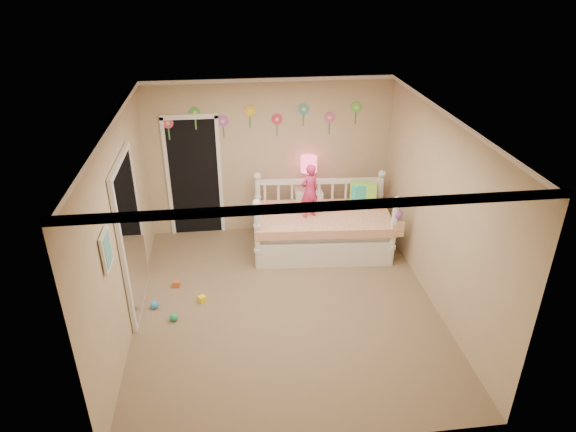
{
  "coord_description": "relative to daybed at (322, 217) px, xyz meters",
  "views": [
    {
      "loc": [
        -0.65,
        -5.59,
        4.25
      ],
      "look_at": [
        0.1,
        0.6,
        1.05
      ],
      "focal_mm": 31.69,
      "sensor_mm": 36.0,
      "label": 1
    }
  ],
  "objects": [
    {
      "name": "floor",
      "position": [
        -0.74,
        -1.4,
        -0.58
      ],
      "size": [
        4.0,
        4.5,
        0.01
      ],
      "primitive_type": "cube",
      "color": "#7F684C",
      "rests_on": "ground"
    },
    {
      "name": "table_lamp",
      "position": [
        -0.12,
        0.67,
        0.57
      ],
      "size": [
        0.27,
        0.27,
        0.59
      ],
      "color": "#E21E7C",
      "rests_on": "nightstand"
    },
    {
      "name": "hanging_bag",
      "position": [
        1.01,
        -0.58,
        0.13
      ],
      "size": [
        0.2,
        0.16,
        0.36
      ],
      "primitive_type": null,
      "color": "beige",
      "rests_on": "daybed"
    },
    {
      "name": "pillow_lime",
      "position": [
        0.7,
        0.2,
        0.26
      ],
      "size": [
        0.45,
        0.28,
        0.4
      ],
      "primitive_type": "cube",
      "rotation": [
        0.0,
        0.0,
        -0.33
      ],
      "color": "#94E345",
      "rests_on": "daybed"
    },
    {
      "name": "child",
      "position": [
        -0.22,
        -0.06,
        0.49
      ],
      "size": [
        0.37,
        0.31,
        0.85
      ],
      "primitive_type": "imported",
      "rotation": [
        0.0,
        0.0,
        3.56
      ],
      "color": "#D02F64",
      "rests_on": "daybed"
    },
    {
      "name": "left_wall",
      "position": [
        -2.74,
        -1.4,
        0.72
      ],
      "size": [
        0.01,
        4.5,
        2.6
      ],
      "primitive_type": "cube",
      "color": "tan",
      "rests_on": "floor"
    },
    {
      "name": "toy_scatter",
      "position": [
        -2.18,
        -1.39,
        -0.53
      ],
      "size": [
        1.1,
        1.46,
        0.11
      ],
      "primitive_type": null,
      "rotation": [
        0.0,
        0.0,
        -0.25
      ],
      "color": "#996666",
      "rests_on": "floor"
    },
    {
      "name": "flower_decals",
      "position": [
        -0.83,
        0.84,
        1.36
      ],
      "size": [
        3.4,
        0.02,
        0.5
      ],
      "primitive_type": null,
      "color": "#B2668C",
      "rests_on": "back_wall"
    },
    {
      "name": "ceiling",
      "position": [
        -0.74,
        -1.4,
        2.02
      ],
      "size": [
        4.0,
        4.5,
        0.01
      ],
      "primitive_type": "cube",
      "color": "white",
      "rests_on": "floor"
    },
    {
      "name": "wall_picture",
      "position": [
        -2.71,
        -2.3,
        0.97
      ],
      "size": [
        0.05,
        0.34,
        0.42
      ],
      "primitive_type": "cube",
      "color": "white",
      "rests_on": "left_wall"
    },
    {
      "name": "closet_doorway",
      "position": [
        -1.99,
        0.84,
        0.45
      ],
      "size": [
        0.9,
        0.04,
        2.07
      ],
      "primitive_type": "cube",
      "color": "black",
      "rests_on": "back_wall"
    },
    {
      "name": "pillow_turquoise",
      "position": [
        0.7,
        0.18,
        0.26
      ],
      "size": [
        0.4,
        0.22,
        0.38
      ],
      "primitive_type": "cube",
      "rotation": [
        0.0,
        0.0,
        0.23
      ],
      "color": "#29D0A0",
      "rests_on": "daybed"
    },
    {
      "name": "daybed",
      "position": [
        0.0,
        0.0,
        0.0
      ],
      "size": [
        2.23,
        1.32,
        1.17
      ],
      "primitive_type": null,
      "rotation": [
        0.0,
        0.0,
        -0.08
      ],
      "color": "white",
      "rests_on": "floor"
    },
    {
      "name": "right_wall",
      "position": [
        1.26,
        -1.4,
        0.72
      ],
      "size": [
        0.01,
        4.5,
        2.6
      ],
      "primitive_type": "cube",
      "color": "tan",
      "rests_on": "floor"
    },
    {
      "name": "back_wall",
      "position": [
        -0.74,
        0.85,
        0.72
      ],
      "size": [
        4.0,
        0.01,
        2.6
      ],
      "primitive_type": "cube",
      "color": "tan",
      "rests_on": "floor"
    },
    {
      "name": "crown_molding",
      "position": [
        -0.74,
        -1.4,
        1.99
      ],
      "size": [
        4.0,
        4.5,
        0.06
      ],
      "primitive_type": null,
      "color": "white",
      "rests_on": "ceiling"
    },
    {
      "name": "mirror_closet",
      "position": [
        -2.7,
        -1.1,
        0.47
      ],
      "size": [
        0.07,
        1.3,
        2.1
      ],
      "primitive_type": "cube",
      "color": "white",
      "rests_on": "left_wall"
    },
    {
      "name": "nightstand",
      "position": [
        -0.12,
        0.67,
        -0.21
      ],
      "size": [
        0.45,
        0.35,
        0.76
      ],
      "primitive_type": "cube",
      "rotation": [
        0.0,
        0.0,
        0.0
      ],
      "color": "white",
      "rests_on": "floor"
    }
  ]
}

